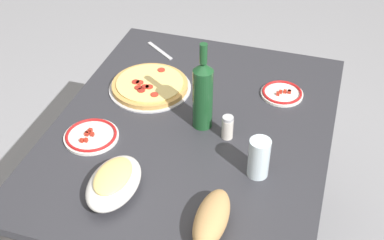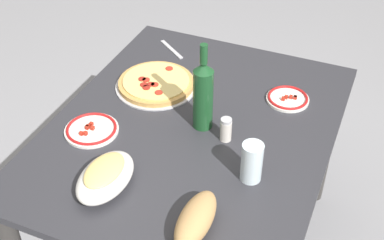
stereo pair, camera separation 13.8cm
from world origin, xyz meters
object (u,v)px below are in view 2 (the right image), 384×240
at_px(wine_bottle, 203,94).
at_px(spice_shaker, 226,129).
at_px(pepperoni_pizza, 156,83).
at_px(water_glass, 252,162).
at_px(bread_loaf, 196,219).
at_px(baked_pasta_dish, 105,176).
at_px(side_plate_far, 288,98).
at_px(side_plate_near, 91,129).
at_px(dining_table, 192,151).

relative_size(wine_bottle, spice_shaker, 3.77).
xyz_separation_m(pepperoni_pizza, water_glass, (-0.34, -0.49, 0.05)).
bearing_deg(water_glass, spice_shaker, 43.03).
bearing_deg(bread_loaf, baked_pasta_dish, 80.85).
bearing_deg(bread_loaf, spice_shaker, 7.97).
xyz_separation_m(baked_pasta_dish, side_plate_far, (0.65, -0.40, -0.03)).
height_order(baked_pasta_dish, wine_bottle, wine_bottle).
bearing_deg(wine_bottle, water_glass, -128.02).
bearing_deg(spice_shaker, side_plate_near, 107.80).
relative_size(pepperoni_pizza, side_plate_far, 1.98).
distance_m(dining_table, side_plate_far, 0.41).
bearing_deg(side_plate_far, spice_shaker, 155.26).
xyz_separation_m(baked_pasta_dish, spice_shaker, (0.35, -0.27, 0.00)).
distance_m(pepperoni_pizza, wine_bottle, 0.32).
bearing_deg(pepperoni_pizza, spice_shaker, -118.22).
height_order(baked_pasta_dish, bread_loaf, bread_loaf).
distance_m(bread_loaf, spice_shaker, 0.40).
relative_size(baked_pasta_dish, bread_loaf, 1.10).
bearing_deg(bread_loaf, side_plate_far, -6.73).
bearing_deg(dining_table, bread_loaf, -155.81).
xyz_separation_m(baked_pasta_dish, side_plate_near, (0.21, 0.18, -0.03)).
xyz_separation_m(water_glass, side_plate_near, (0.00, 0.58, -0.06)).
xyz_separation_m(dining_table, side_plate_near, (-0.16, 0.31, 0.12)).
bearing_deg(dining_table, side_plate_far, -43.62).
height_order(dining_table, side_plate_near, side_plate_near).
relative_size(water_glass, side_plate_near, 0.72).
relative_size(dining_table, side_plate_near, 6.36).
xyz_separation_m(wine_bottle, side_plate_far, (0.26, -0.24, -0.13)).
xyz_separation_m(wine_bottle, bread_loaf, (-0.44, -0.16, -0.09)).
xyz_separation_m(pepperoni_pizza, wine_bottle, (-0.15, -0.26, 0.12)).
distance_m(side_plate_near, bread_loaf, 0.56).
height_order(pepperoni_pizza, water_glass, water_glass).
bearing_deg(bread_loaf, wine_bottle, 19.56).
bearing_deg(pepperoni_pizza, dining_table, -127.72).
bearing_deg(pepperoni_pizza, water_glass, -124.38).
bearing_deg(bread_loaf, side_plate_near, 62.71).
bearing_deg(water_glass, side_plate_near, 89.70).
height_order(wine_bottle, bread_loaf, wine_bottle).
bearing_deg(wine_bottle, bread_loaf, -160.44).
relative_size(dining_table, side_plate_far, 7.48).
bearing_deg(wine_bottle, side_plate_far, -42.29).
bearing_deg(side_plate_far, pepperoni_pizza, 102.58).
height_order(baked_pasta_dish, side_plate_far, baked_pasta_dish).
height_order(dining_table, baked_pasta_dish, baked_pasta_dish).
xyz_separation_m(bread_loaf, spice_shaker, (0.40, 0.06, 0.00)).
bearing_deg(wine_bottle, dining_table, 123.85).
relative_size(dining_table, wine_bottle, 3.66).
distance_m(pepperoni_pizza, side_plate_near, 0.35).
bearing_deg(wine_bottle, spice_shaker, -111.23).
bearing_deg(wine_bottle, pepperoni_pizza, 59.27).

